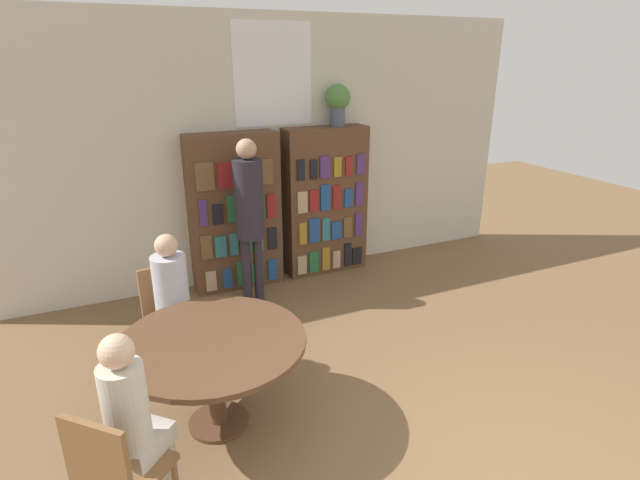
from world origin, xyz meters
name	(u,v)px	position (x,y,z in m)	size (l,w,h in m)	color
wall_back	(275,151)	(0.00, 3.97, 1.51)	(6.40, 0.07, 3.00)	beige
bookshelf_left	(235,213)	(-0.56, 3.77, 0.89)	(1.01, 0.34, 1.78)	brown
bookshelf_right	(325,201)	(0.56, 3.77, 0.88)	(1.01, 0.34, 1.78)	brown
flower_vase	(338,101)	(0.72, 3.78, 2.06)	(0.29, 0.29, 0.47)	#475166
reading_table	(213,352)	(-1.35, 1.51, 0.61)	(1.30, 1.30, 0.72)	brown
chair_near_camera	(116,471)	(-2.05, 0.80, 0.48)	(0.57, 0.57, 0.87)	brown
chair_left_side	(169,312)	(-1.52, 2.48, 0.48)	(0.46, 0.46, 0.87)	brown
seated_reader_left	(173,297)	(-1.49, 2.31, 0.70)	(0.33, 0.40, 1.23)	#B2B7C6
seated_reader_right	(134,418)	(-1.92, 0.93, 0.69)	(0.40, 0.40, 1.23)	beige
librarian_standing	(249,206)	(-0.54, 3.27, 1.10)	(0.30, 0.57, 1.78)	#28232D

